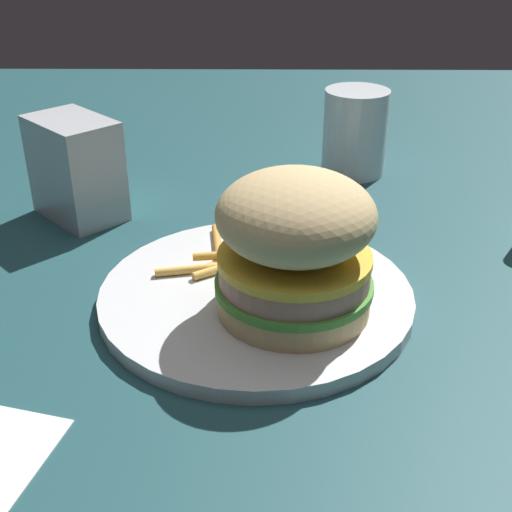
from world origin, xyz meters
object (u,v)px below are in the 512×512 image
at_px(plate, 256,295).
at_px(sandwich, 295,245).
at_px(drink_glass, 355,137).
at_px(fries_pile, 221,257).
at_px(napkin_dispenser, 76,169).

height_order(plate, sandwich, sandwich).
relative_size(sandwich, drink_glass, 1.22).
relative_size(fries_pile, drink_glass, 1.02).
xyz_separation_m(plate, fries_pile, (-0.04, -0.03, 0.01)).
bearing_deg(fries_pile, napkin_dispenser, -128.26).
distance_m(plate, napkin_dispenser, 0.25).
distance_m(sandwich, fries_pile, 0.11).
bearing_deg(plate, sandwich, 45.43).
xyz_separation_m(plate, sandwich, (0.03, 0.03, 0.06)).
xyz_separation_m(plate, drink_glass, (-0.29, 0.11, 0.04)).
distance_m(drink_glass, napkin_dispenser, 0.32).
distance_m(plate, fries_pile, 0.06).
xyz_separation_m(fries_pile, napkin_dispenser, (-0.12, -0.15, 0.03)).
bearing_deg(napkin_dispenser, sandwich, 2.86).
height_order(fries_pile, napkin_dispenser, napkin_dispenser).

